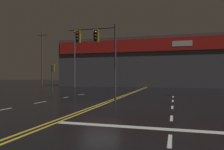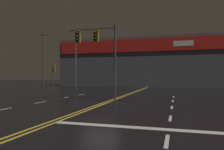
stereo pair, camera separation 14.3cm
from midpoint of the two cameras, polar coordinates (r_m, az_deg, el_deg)
The scene contains 7 objects.
ground_plane at distance 14.69m, azimuth -2.82°, elevation -7.74°, with size 200.00×200.00×0.00m, color black.
road_markings at distance 13.45m, azimuth -0.92°, elevation -8.41°, with size 13.73×60.00×0.01m.
traffic_signal_median at distance 16.92m, azimuth -3.97°, elevation 8.21°, with size 3.87×0.36×5.81m.
traffic_signal_corner_northwest at distance 28.58m, azimuth -14.95°, elevation 0.91°, with size 0.42×0.36×3.45m.
streetlight_far_left at distance 39.39m, azimuth -9.35°, elevation 6.23°, with size 0.56×0.56×10.19m.
building_backdrop at distance 43.39m, azimuth 10.11°, elevation 3.03°, with size 34.06×10.23×8.94m.
utility_pole_row at distance 38.18m, azimuth 9.21°, elevation 4.82°, with size 44.96×0.26×10.73m.
Camera 2 is at (4.89, -13.73, 1.87)m, focal length 35.00 mm.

